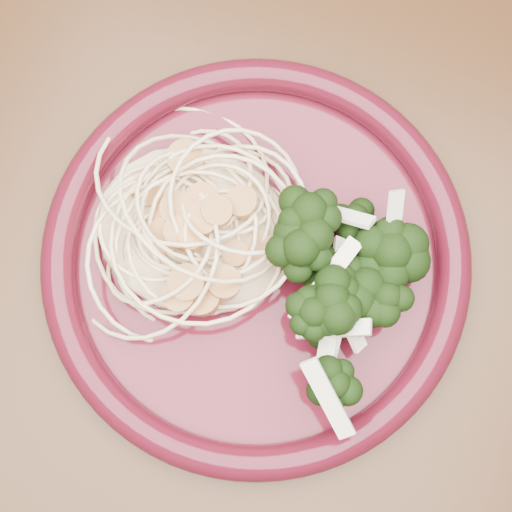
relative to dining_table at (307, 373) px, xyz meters
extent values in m
plane|color=#53341C|center=(0.00, 0.00, -0.65)|extent=(3.50, 3.50, 0.00)
cube|color=#472814|center=(0.00, 0.00, 0.08)|extent=(1.20, 0.80, 0.04)
cylinder|color=#4E0E1C|center=(-0.07, 0.05, 0.10)|extent=(0.31, 0.31, 0.01)
torus|color=#4E0C1A|center=(-0.07, 0.05, 0.11)|extent=(0.31, 0.31, 0.02)
ellipsoid|color=beige|center=(-0.11, 0.05, 0.12)|extent=(0.15, 0.13, 0.03)
ellipsoid|color=black|center=(-0.01, 0.05, 0.13)|extent=(0.10, 0.15, 0.05)
camera|label=1|loc=(-0.03, -0.04, 0.59)|focal=50.00mm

